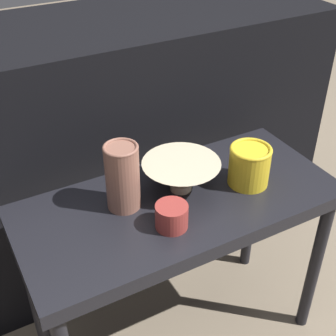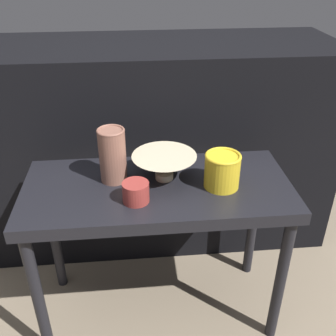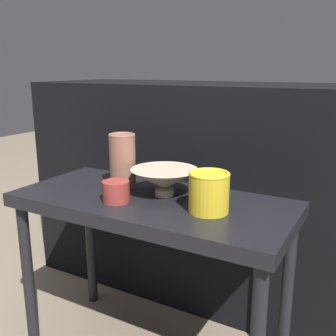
{
  "view_description": "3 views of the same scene",
  "coord_description": "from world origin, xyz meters",
  "px_view_note": "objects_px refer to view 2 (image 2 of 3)",
  "views": [
    {
      "loc": [
        -0.47,
        -0.8,
        1.28
      ],
      "look_at": [
        -0.0,
        0.05,
        0.61
      ],
      "focal_mm": 50.0,
      "sensor_mm": 36.0,
      "label": 1
    },
    {
      "loc": [
        -0.07,
        -1.02,
        1.2
      ],
      "look_at": [
        0.03,
        0.02,
        0.59
      ],
      "focal_mm": 42.0,
      "sensor_mm": 36.0,
      "label": 2
    },
    {
      "loc": [
        0.58,
        -0.93,
        0.92
      ],
      "look_at": [
        0.03,
        0.04,
        0.63
      ],
      "focal_mm": 42.0,
      "sensor_mm": 36.0,
      "label": 3
    }
  ],
  "objects_px": {
    "vase_textured_left": "(112,155)",
    "cup": "(136,192)",
    "vase_colorful_right": "(222,170)",
    "bowl": "(164,164)"
  },
  "relations": [
    {
      "from": "vase_textured_left",
      "to": "cup",
      "type": "distance_m",
      "value": 0.15
    },
    {
      "from": "cup",
      "to": "vase_textured_left",
      "type": "bearing_deg",
      "value": 117.62
    },
    {
      "from": "vase_colorful_right",
      "to": "cup",
      "type": "relative_size",
      "value": 1.41
    },
    {
      "from": "vase_colorful_right",
      "to": "bowl",
      "type": "bearing_deg",
      "value": 160.33
    },
    {
      "from": "vase_textured_left",
      "to": "cup",
      "type": "relative_size",
      "value": 2.24
    },
    {
      "from": "bowl",
      "to": "vase_colorful_right",
      "type": "xyz_separation_m",
      "value": [
        0.17,
        -0.06,
        0.01
      ]
    },
    {
      "from": "bowl",
      "to": "vase_textured_left",
      "type": "xyz_separation_m",
      "value": [
        -0.16,
        0.01,
        0.04
      ]
    },
    {
      "from": "vase_colorful_right",
      "to": "cup",
      "type": "xyz_separation_m",
      "value": [
        -0.26,
        -0.06,
        -0.03
      ]
    },
    {
      "from": "bowl",
      "to": "vase_textured_left",
      "type": "height_order",
      "value": "vase_textured_left"
    },
    {
      "from": "bowl",
      "to": "cup",
      "type": "distance_m",
      "value": 0.15
    }
  ]
}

